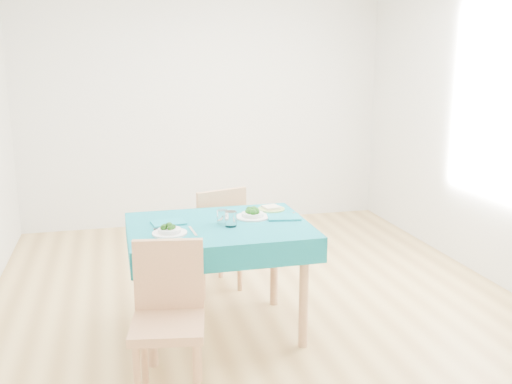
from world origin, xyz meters
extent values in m
cube|color=#A98346|center=(0.00, 0.00, -0.01)|extent=(4.00, 4.50, 0.02)
cube|color=silver|center=(0.00, 2.25, 1.35)|extent=(4.00, 0.02, 2.70)
cube|color=silver|center=(0.00, -2.25, 1.35)|extent=(4.00, 0.02, 2.70)
cube|color=silver|center=(2.00, 0.00, 1.35)|extent=(0.02, 4.50, 2.70)
cube|color=#095E6B|center=(-0.37, -0.46, 0.38)|extent=(1.16, 0.88, 0.76)
cube|color=#B17D53|center=(-0.78, -1.16, 0.48)|extent=(0.45, 0.48, 0.96)
cube|color=#B17D53|center=(-0.29, 0.31, 0.51)|extent=(0.52, 0.55, 1.02)
cube|color=silver|center=(-0.78, -0.57, 0.76)|extent=(0.03, 0.19, 0.00)
cube|color=silver|center=(-0.55, -0.57, 0.76)|extent=(0.03, 0.22, 0.00)
cube|color=silver|center=(-0.31, -0.34, 0.76)|extent=(0.03, 0.17, 0.00)
cube|color=silver|center=(0.17, -0.41, 0.76)|extent=(0.08, 0.23, 0.00)
cube|color=#0E6976|center=(-0.68, -0.36, 0.76)|extent=(0.23, 0.18, 0.01)
cube|color=#0E6976|center=(0.09, -0.43, 0.76)|extent=(0.24, 0.19, 0.01)
cylinder|color=white|center=(-0.34, -0.46, 0.81)|extent=(0.07, 0.07, 0.09)
cylinder|color=white|center=(-0.30, -0.53, 0.81)|extent=(0.08, 0.08, 0.10)
cylinder|color=#9FBF5D|center=(0.07, -0.18, 0.76)|extent=(0.19, 0.19, 0.01)
cube|color=beige|center=(0.07, -0.18, 0.78)|extent=(0.13, 0.13, 0.02)
camera|label=1|loc=(-1.02, -3.98, 1.81)|focal=40.00mm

